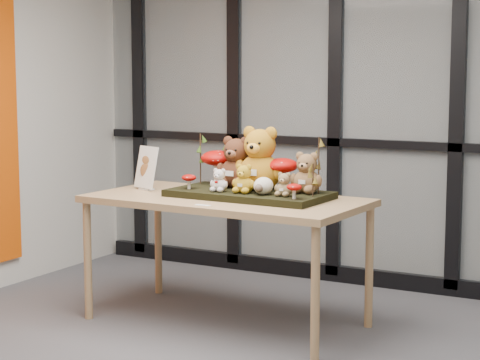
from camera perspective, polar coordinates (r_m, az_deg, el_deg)
The scene contains 22 objects.
room_shell at distance 4.01m, azimuth -1.19°, elevation 8.61°, with size 5.00×5.00×5.00m.
glass_partition at distance 6.28m, azimuth 10.11°, elevation 5.64°, with size 4.90×0.06×2.78m.
display_table at distance 5.38m, azimuth -0.92°, elevation -1.83°, with size 1.74×0.93×0.80m.
diorama_tray at distance 5.35m, azimuth 0.60°, elevation -0.94°, with size 0.98×0.49×0.04m, color black.
bear_pooh_yellow at distance 5.37m, azimuth 1.33°, elevation 1.65°, with size 0.33×0.30×0.43m, color #B67918, non-canonical shape.
bear_brown_medium at distance 5.48m, azimuth -0.22°, elevation 1.36°, with size 0.27×0.25×0.36m, color #4E2817, non-canonical shape.
bear_tan_back at distance 5.26m, azimuth 4.41°, elevation 0.62°, with size 0.21×0.19×0.27m, color brown, non-canonical shape.
bear_small_yellow at distance 5.24m, azimuth 0.27°, elevation 0.19°, with size 0.15×0.13×0.19m, color gold, non-canonical shape.
bear_white_bow at distance 5.30m, azimuth -1.36°, elevation 0.08°, with size 0.12×0.11×0.16m, color silver, non-canonical shape.
bear_beige_small at distance 5.12m, azimuth 2.92°, elevation -0.20°, with size 0.12×0.11×0.16m, color olive, non-canonical shape.
plush_cream_hedgehog at distance 5.18m, azimuth 1.55°, elevation -0.33°, with size 0.09×0.08×0.12m, color white, non-canonical shape.
mushroom_back_left at distance 5.64m, azimuth -1.47°, elevation 0.95°, with size 0.22×0.22×0.24m, color #A00805, non-canonical shape.
mushroom_back_right at distance 5.35m, azimuth 2.78°, elevation 0.49°, with size 0.20×0.20×0.22m, color #A00805, non-canonical shape.
mushroom_front_left at distance 5.43m, azimuth -3.37°, elevation -0.06°, with size 0.09×0.09×0.10m, color #A00805, non-canonical shape.
mushroom_front_right at distance 5.02m, azimuth 3.57°, elevation -0.69°, with size 0.09×0.09×0.10m, color #A00805, non-canonical shape.
sprig_green_far_left at distance 5.67m, azimuth -2.61°, elevation 1.41°, with size 0.05×0.05×0.33m, color #213D0E, non-canonical shape.
sprig_green_mid_left at distance 5.62m, azimuth -0.77°, elevation 1.10°, with size 0.05×0.05×0.28m, color #213D0E, non-canonical shape.
sprig_dry_far_right at distance 5.22m, azimuth 5.19°, elevation 0.97°, with size 0.05×0.05×0.35m, color brown, non-canonical shape.
sprig_dry_mid_right at distance 5.11m, azimuth 4.81°, elevation -0.01°, with size 0.05×0.05×0.20m, color brown, non-canonical shape.
sprig_green_centre at distance 5.52m, azimuth 1.17°, elevation 0.81°, with size 0.05×0.05×0.24m, color #213D0E, non-canonical shape.
sign_holder at distance 5.72m, azimuth -6.18°, elevation 0.68°, with size 0.21×0.13×0.28m.
label_card at distance 5.05m, azimuth -2.45°, elevation -1.66°, with size 0.10×0.03×0.00m, color white.
Camera 1 is at (1.99, -3.48, 1.59)m, focal length 65.00 mm.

